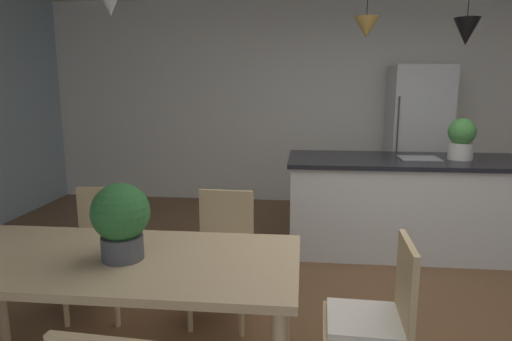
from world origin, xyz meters
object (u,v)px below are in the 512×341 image
object	(u,v)px
dining_table	(109,269)
potted_plant_on_island	(462,138)
chair_far_left	(100,247)
potted_plant_on_table	(121,218)
kitchen_island	(405,204)
chair_kitchen_end	(376,319)
chair_far_right	(223,252)
refrigerator	(417,140)

from	to	relation	value
dining_table	potted_plant_on_island	distance (m)	3.34
chair_far_left	potted_plant_on_table	xyz separation A→B (m)	(0.52, -0.82, 0.47)
kitchen_island	chair_far_left	bearing A→B (deg)	-148.23
chair_far_left	chair_kitchen_end	bearing A→B (deg)	-24.38
chair_far_left	chair_far_right	size ratio (longest dim) A/B	1.00
chair_far_right	kitchen_island	bearing A→B (deg)	44.24
dining_table	refrigerator	distance (m)	4.40
dining_table	chair_far_left	distance (m)	0.92
potted_plant_on_island	potted_plant_on_table	distance (m)	3.27
chair_kitchen_end	refrigerator	size ratio (longest dim) A/B	0.48
potted_plant_on_island	refrigerator	bearing A→B (deg)	91.94
chair_kitchen_end	kitchen_island	distance (m)	2.35
chair_far_right	refrigerator	xyz separation A→B (m)	(1.93, 2.91, 0.44)
chair_far_left	chair_far_right	bearing A→B (deg)	0.01
kitchen_island	dining_table	bearing A→B (deg)	-130.60
dining_table	potted_plant_on_island	xyz separation A→B (m)	(2.41, 2.27, 0.43)
dining_table	kitchen_island	world-z (taller)	kitchen_island
kitchen_island	refrigerator	size ratio (longest dim) A/B	1.23
kitchen_island	chair_far_right	bearing A→B (deg)	-135.76
kitchen_island	potted_plant_on_island	world-z (taller)	potted_plant_on_island
potted_plant_on_island	chair_kitchen_end	bearing A→B (deg)	-115.71
potted_plant_on_island	potted_plant_on_table	world-z (taller)	potted_plant_on_island
chair_kitchen_end	chair_far_right	distance (m)	1.20
chair_kitchen_end	potted_plant_on_island	xyz separation A→B (m)	(1.09, 2.27, 0.63)
chair_far_left	potted_plant_on_island	distance (m)	3.27
kitchen_island	refrigerator	distance (m)	1.57
chair_kitchen_end	refrigerator	distance (m)	3.87
dining_table	potted_plant_on_island	bearing A→B (deg)	43.17
kitchen_island	refrigerator	world-z (taller)	refrigerator
chair_far_right	refrigerator	bearing A→B (deg)	56.37
refrigerator	potted_plant_on_island	world-z (taller)	refrigerator
chair_far_left	chair_kitchen_end	distance (m)	1.93
refrigerator	potted_plant_on_island	xyz separation A→B (m)	(0.05, -1.44, 0.19)
dining_table	refrigerator	size ratio (longest dim) A/B	1.05
chair_far_left	refrigerator	distance (m)	4.06
dining_table	chair_kitchen_end	world-z (taller)	chair_kitchen_end
dining_table	kitchen_island	bearing A→B (deg)	49.40
chair_kitchen_end	refrigerator	world-z (taller)	refrigerator
potted_plant_on_island	kitchen_island	bearing A→B (deg)	180.00
chair_far_left	chair_kitchen_end	size ratio (longest dim) A/B	1.00
chair_kitchen_end	dining_table	bearing A→B (deg)	179.91
dining_table	kitchen_island	xyz separation A→B (m)	(1.94, 2.27, -0.20)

